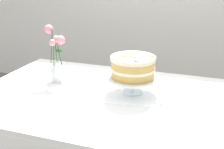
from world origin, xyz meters
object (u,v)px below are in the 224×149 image
dining_table (97,112)px  layer_cake (133,67)px  flower_vase (56,59)px  cake_stand (133,80)px

dining_table → layer_cake: bearing=31.9°
flower_vase → cake_stand: bearing=-3.5°
dining_table → flower_vase: size_ratio=4.00×
dining_table → cake_stand: bearing=31.9°
layer_cake → flower_vase: 0.50m
dining_table → flower_vase: flower_vase is taller
layer_cake → flower_vase: bearing=176.5°
flower_vase → dining_table: bearing=-22.6°
dining_table → flower_vase: bearing=157.4°
cake_stand → layer_cake: size_ratio=1.18×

